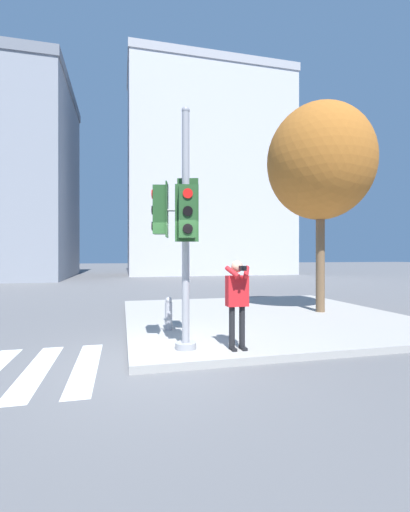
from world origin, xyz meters
name	(u,v)px	position (x,y,z in m)	size (l,w,h in m)	color
ground_plane	(157,363)	(0.00, 0.00, 0.00)	(160.00, 160.00, 0.00)	#5B5B5E
sidewalk_corner	(263,316)	(3.50, 3.50, 0.07)	(8.00, 8.00, 0.14)	#9E9B96
traffic_signal_pole	(181,220)	(0.47, 0.33, 2.56)	(0.96, 1.27, 4.55)	#939399
person_photographer	(237,296)	(1.49, 0.05, 1.14)	(0.50, 0.53, 1.66)	black
street_tree	(320,162)	(5.41, 3.49, 4.80)	(3.28, 3.28, 6.48)	brown
fire_hydrant	(169,313)	(0.47, 2.04, 0.52)	(0.17, 0.23, 0.78)	#99999E
building_right	(209,173)	(8.20, 28.54, 10.47)	(16.55, 8.25, 20.90)	#BCBCC1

